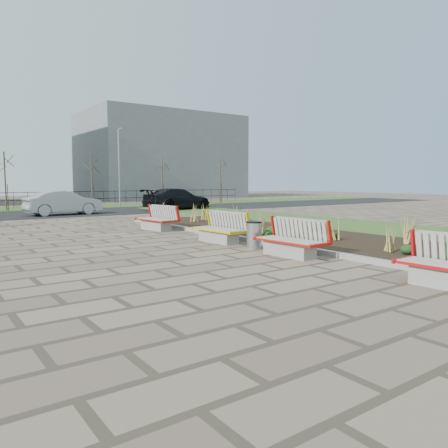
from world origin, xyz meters
TOP-DOWN VIEW (x-y plane):
  - ground at (0.00, 0.00)m, footprint 120.00×120.00m
  - planting_bed at (6.25, 5.00)m, footprint 4.50×18.00m
  - planting_curb at (3.92, 5.00)m, footprint 0.16×18.00m
  - grass_verge_near at (11.00, 5.00)m, footprint 5.00×38.00m
  - grass_verge_far at (0.00, 28.00)m, footprint 80.00×5.00m
  - road at (0.00, 22.00)m, footprint 80.00×7.00m
  - bench_b at (3.00, 2.03)m, footprint 1.00×2.14m
  - bench_c at (3.00, 5.40)m, footprint 1.05×2.16m
  - bench_d at (3.00, 10.01)m, footprint 1.14×2.19m
  - litter_bin at (3.11, 3.66)m, footprint 0.46×0.46m
  - car_silver at (2.16, 20.53)m, footprint 4.52×1.83m
  - car_black at (10.17, 20.73)m, footprint 5.43×2.79m
  - tree_c at (0.00, 26.50)m, footprint 1.40×1.40m
  - tree_d at (6.00, 26.50)m, footprint 1.40×1.40m
  - tree_e at (12.00, 26.50)m, footprint 1.40×1.40m
  - tree_f at (18.00, 26.50)m, footprint 1.40×1.40m
  - lamp_east at (8.00, 26.00)m, footprint 0.24×0.60m
  - building_grey at (20.00, 42.00)m, footprint 18.00×12.00m

SIDE VIEW (x-z plane):
  - ground at x=0.00m, z-range 0.00..0.00m
  - road at x=0.00m, z-range 0.00..0.02m
  - grass_verge_near at x=11.00m, z-range 0.00..0.04m
  - grass_verge_far at x=0.00m, z-range 0.00..0.04m
  - planting_bed at x=6.25m, z-range 0.00..0.10m
  - planting_curb at x=3.92m, z-range 0.00..0.15m
  - litter_bin at x=3.11m, z-range 0.00..0.81m
  - bench_b at x=3.00m, z-range 0.00..1.00m
  - bench_c at x=3.00m, z-range 0.00..1.00m
  - bench_d at x=3.00m, z-range 0.00..1.00m
  - car_silver at x=2.16m, z-range 0.02..1.48m
  - car_black at x=10.17m, z-range 0.02..1.53m
  - tree_c at x=0.00m, z-range 0.04..4.04m
  - tree_d at x=6.00m, z-range 0.04..4.04m
  - tree_e at x=12.00m, z-range 0.04..4.04m
  - tree_f at x=18.00m, z-range 0.04..4.04m
  - lamp_east at x=8.00m, z-range 0.04..6.04m
  - building_grey at x=20.00m, z-range 0.00..10.00m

